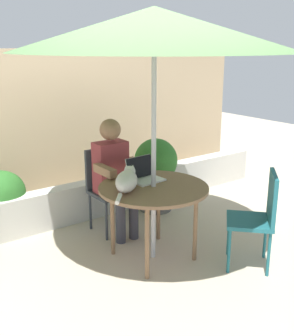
{
  "coord_description": "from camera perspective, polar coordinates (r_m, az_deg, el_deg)",
  "views": [
    {
      "loc": [
        -2.21,
        -2.89,
        1.97
      ],
      "look_at": [
        0.0,
        0.1,
        0.86
      ],
      "focal_mm": 45.09,
      "sensor_mm": 36.0,
      "label": 1
    }
  ],
  "objects": [
    {
      "name": "laptop",
      "position": [
        4.02,
        -0.5,
        -0.73
      ],
      "size": [
        0.32,
        0.27,
        0.21
      ],
      "color": "silver",
      "rests_on": "patio_table"
    },
    {
      "name": "person_seated",
      "position": [
        4.38,
        -4.43,
        -0.42
      ],
      "size": [
        0.48,
        0.48,
        1.23
      ],
      "color": "maroon",
      "rests_on": "ground"
    },
    {
      "name": "planter_wall_low",
      "position": [
        4.99,
        -7.73,
        -4.2
      ],
      "size": [
        5.22,
        0.2,
        0.43
      ],
      "primitive_type": "cube",
      "color": "beige",
      "rests_on": "ground"
    },
    {
      "name": "cat",
      "position": [
        3.75,
        -2.74,
        -1.71
      ],
      "size": [
        0.49,
        0.5,
        0.17
      ],
      "color": "silver",
      "rests_on": "patio_table"
    },
    {
      "name": "fence_back",
      "position": [
        5.45,
        -11.91,
        5.46
      ],
      "size": [
        5.8,
        0.08,
        1.91
      ],
      "primitive_type": "cube",
      "color": "tan",
      "rests_on": "ground"
    },
    {
      "name": "chair_empty",
      "position": [
        3.89,
        15.02,
        -5.84
      ],
      "size": [
        0.57,
        0.57,
        0.89
      ],
      "color": "#1E606B",
      "rests_on": "ground"
    },
    {
      "name": "patio_umbrella",
      "position": [
        3.64,
        0.98,
        18.21
      ],
      "size": [
        2.41,
        2.41,
        2.26
      ],
      "color": "#B7B7BC",
      "rests_on": "ground"
    },
    {
      "name": "ground_plane",
      "position": [
        4.14,
        0.84,
        -11.87
      ],
      "size": [
        14.0,
        14.0,
        0.0
      ],
      "primitive_type": "plane",
      "color": "#BCAD93"
    },
    {
      "name": "potted_plant_near_fence",
      "position": [
        5.07,
        1.2,
        -0.38
      ],
      "size": [
        0.52,
        0.52,
        0.89
      ],
      "color": "#595654",
      "rests_on": "ground"
    },
    {
      "name": "chair_occupied",
      "position": [
        4.56,
        -5.44,
        -2.0
      ],
      "size": [
        0.4,
        0.4,
        0.89
      ],
      "color": "#33383F",
      "rests_on": "ground"
    },
    {
      "name": "patio_table",
      "position": [
        3.87,
        0.88,
        -3.32
      ],
      "size": [
        1.01,
        1.01,
        0.71
      ],
      "color": "brown",
      "rests_on": "ground"
    },
    {
      "name": "potted_plant_by_chair",
      "position": [
        4.79,
        -19.11,
        -3.93
      ],
      "size": [
        0.53,
        0.53,
        0.67
      ],
      "color": "#595654",
      "rests_on": "ground"
    }
  ]
}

